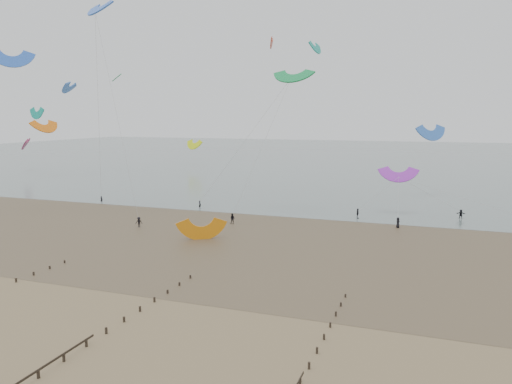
# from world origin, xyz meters

# --- Properties ---
(ground) EXTENTS (500.00, 500.00, 0.00)m
(ground) POSITION_xyz_m (0.00, 0.00, 0.00)
(ground) COLOR brown
(ground) RESTS_ON ground
(sea_and_shore) EXTENTS (500.00, 665.00, 0.03)m
(sea_and_shore) POSITION_xyz_m (-4.08, 34.40, 0.01)
(sea_and_shore) COLOR #475654
(sea_and_shore) RESTS_ON ground
(kitesurfer_lead) EXTENTS (0.71, 0.66, 1.64)m
(kitesurfer_lead) POSITION_xyz_m (-14.64, 52.44, 0.82)
(kitesurfer_lead) COLOR black
(kitesurfer_lead) RESTS_ON ground
(kitesurfers) EXTENTS (117.44, 27.21, 1.88)m
(kitesurfers) POSITION_xyz_m (22.06, 49.72, 0.89)
(kitesurfers) COLOR black
(kitesurfers) RESTS_ON ground
(grounded_kite) EXTENTS (8.13, 7.68, 3.55)m
(grounded_kite) POSITION_xyz_m (-2.93, 29.26, 0.00)
(grounded_kite) COLOR orange
(grounded_kite) RESTS_ON ground
(kites_airborne) EXTENTS (247.05, 113.57, 42.44)m
(kites_airborne) POSITION_xyz_m (-20.28, 85.97, 20.47)
(kites_airborne) COLOR orange
(kites_airborne) RESTS_ON ground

